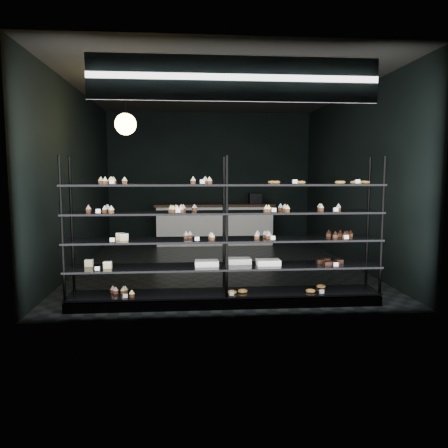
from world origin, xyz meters
name	(u,v)px	position (x,y,z in m)	size (l,w,h in m)	color
room	(218,179)	(0.00, 0.00, 1.60)	(5.01, 6.01, 3.20)	black
display_shelf	(223,257)	(-0.10, -2.45, 0.63)	(4.00, 0.50, 1.91)	black
signage	(235,79)	(0.00, -2.93, 2.75)	(3.30, 0.05, 0.50)	#0B133B
pendant_lamp	(126,124)	(-1.49, -1.03, 2.45)	(0.33, 0.33, 0.89)	black
service_counter	(215,224)	(0.10, 2.50, 0.50)	(2.86, 0.65, 1.23)	silver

